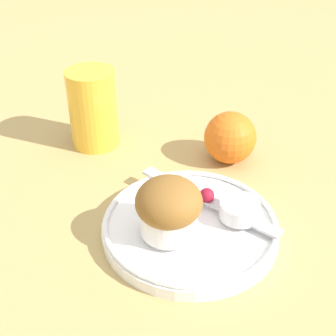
{
  "coord_description": "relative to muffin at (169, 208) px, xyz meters",
  "views": [
    {
      "loc": [
        0.05,
        -0.42,
        0.36
      ],
      "look_at": [
        -0.03,
        0.02,
        0.06
      ],
      "focal_mm": 50.0,
      "sensor_mm": 36.0,
      "label": 1
    }
  ],
  "objects": [
    {
      "name": "ground_plane",
      "position": [
        0.01,
        0.05,
        -0.05
      ],
      "size": [
        3.0,
        3.0,
        0.0
      ],
      "primitive_type": "plane",
      "color": "tan"
    },
    {
      "name": "cream_ramekin",
      "position": [
        0.07,
        0.04,
        -0.02
      ],
      "size": [
        0.05,
        0.05,
        0.02
      ],
      "color": "silver",
      "rests_on": "plate"
    },
    {
      "name": "berry_pair",
      "position": [
        0.03,
        0.06,
        -0.02
      ],
      "size": [
        0.03,
        0.02,
        0.02
      ],
      "color": "maroon",
      "rests_on": "plate"
    },
    {
      "name": "plate",
      "position": [
        0.02,
        0.02,
        -0.04
      ],
      "size": [
        0.2,
        0.2,
        0.02
      ],
      "color": "white",
      "rests_on": "ground_plane"
    },
    {
      "name": "juice_glass",
      "position": [
        -0.14,
        0.19,
        0.0
      ],
      "size": [
        0.07,
        0.07,
        0.11
      ],
      "color": "gold",
      "rests_on": "ground_plane"
    },
    {
      "name": "orange_fruit",
      "position": [
        0.05,
        0.18,
        -0.02
      ],
      "size": [
        0.07,
        0.07,
        0.07
      ],
      "color": "orange",
      "rests_on": "ground_plane"
    },
    {
      "name": "butter_knife",
      "position": [
        0.03,
        0.06,
        -0.03
      ],
      "size": [
        0.17,
        0.11,
        0.0
      ],
      "rotation": [
        0.0,
        0.0,
        -0.5
      ],
      "color": "silver",
      "rests_on": "plate"
    },
    {
      "name": "muffin",
      "position": [
        0.0,
        0.0,
        0.0
      ],
      "size": [
        0.07,
        0.07,
        0.06
      ],
      "color": "silver",
      "rests_on": "plate"
    }
  ]
}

